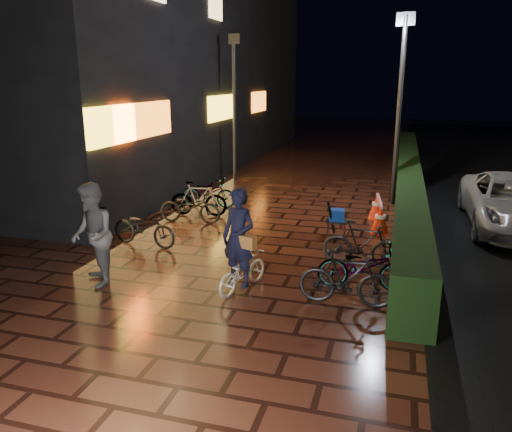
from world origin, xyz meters
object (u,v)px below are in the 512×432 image
(traffic_barrier, at_px, (378,213))
(cyclist, at_px, (240,253))
(cart_assembly, at_px, (336,216))
(bystander_person, at_px, (92,235))

(traffic_barrier, bearing_deg, cyclist, -113.98)
(cyclist, height_order, traffic_barrier, cyclist)
(cart_assembly, bearing_deg, cyclist, -108.17)
(traffic_barrier, height_order, cart_assembly, cart_assembly)
(bystander_person, height_order, cart_assembly, bystander_person)
(cyclist, bearing_deg, cart_assembly, 71.83)
(cyclist, xyz_separation_m, traffic_barrier, (2.15, 4.83, -0.35))
(bystander_person, relative_size, traffic_barrier, 1.10)
(bystander_person, xyz_separation_m, cyclist, (2.62, 0.47, -0.25))
(traffic_barrier, xyz_separation_m, cart_assembly, (-0.94, -1.14, 0.13))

